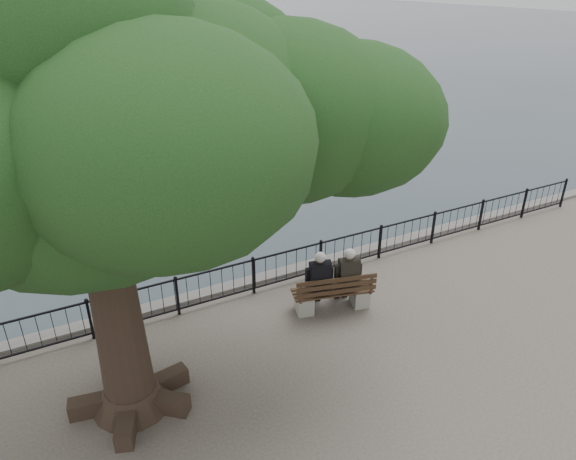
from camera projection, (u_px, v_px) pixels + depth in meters
harbor at (280, 290)px, 14.39m from camera, size 260.00×260.00×1.20m
railing at (288, 265)px, 13.52m from camera, size 22.06×0.06×1.00m
bench at (333, 296)px, 12.56m from camera, size 2.07×1.07×1.05m
person_left at (318, 282)px, 12.41m from camera, size 0.61×0.89×1.66m
person_right at (346, 278)px, 12.55m from camera, size 0.61×0.89×1.66m
tree at (135, 117)px, 7.88m from camera, size 10.18×7.11×8.31m
lion_monument at (87, 45)px, 51.72m from camera, size 5.74×5.74×8.53m
sailboat_b at (57, 162)px, 24.71m from camera, size 3.39×6.28×12.48m
sailboat_c at (236, 141)px, 27.97m from camera, size 2.60×6.39×11.20m
sailboat_d at (248, 111)px, 34.33m from camera, size 2.31×5.46×10.22m
sailboat_g at (163, 81)px, 43.77m from camera, size 2.83×6.21×11.20m
far_shore at (208, 6)px, 84.09m from camera, size 30.00×8.60×9.18m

